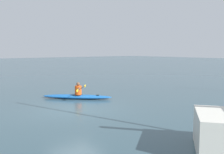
{
  "coord_description": "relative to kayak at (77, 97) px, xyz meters",
  "views": [
    {
      "loc": [
        6.41,
        10.67,
        2.93
      ],
      "look_at": [
        -1.61,
        0.91,
        1.58
      ],
      "focal_mm": 40.74,
      "sensor_mm": 36.0,
      "label": 1
    }
  ],
  "objects": [
    {
      "name": "kayak",
      "position": [
        0.0,
        0.0,
        0.0
      ],
      "size": [
        3.41,
        3.51,
        0.26
      ],
      "color": "#1959A5",
      "rests_on": "ground"
    },
    {
      "name": "ground_plane",
      "position": [
        1.52,
        2.3,
        -0.13
      ],
      "size": [
        160.0,
        160.0,
        0.0
      ],
      "primitive_type": "plane",
      "color": "#334C56"
    },
    {
      "name": "kayaker",
      "position": [
        -0.07,
        0.07,
        0.44
      ],
      "size": [
        1.7,
        1.63,
        0.75
      ],
      "color": "#E04C14",
      "rests_on": "kayak"
    }
  ]
}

